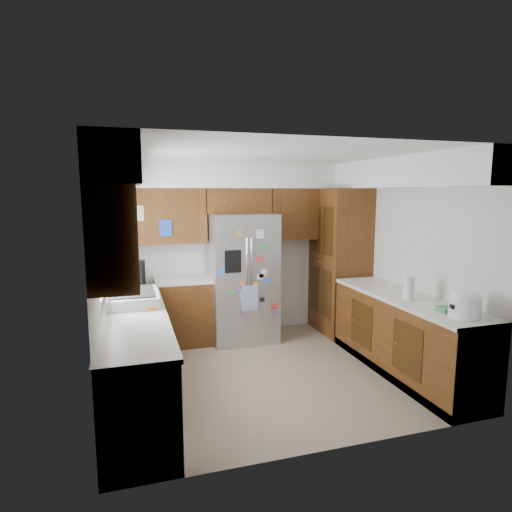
# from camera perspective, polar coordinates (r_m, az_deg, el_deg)

# --- Properties ---
(floor) EXTENTS (3.60, 3.60, 0.00)m
(floor) POSITION_cam_1_polar(r_m,az_deg,el_deg) (5.21, 1.73, -15.21)
(floor) COLOR gray
(floor) RESTS_ON ground
(room_shell) EXTENTS (3.64, 3.24, 2.52)m
(room_shell) POSITION_cam_1_polar(r_m,az_deg,el_deg) (5.09, -0.63, 5.44)
(room_shell) COLOR silver
(room_shell) RESTS_ON ground
(left_counter_run) EXTENTS (1.36, 3.20, 0.92)m
(left_counter_run) POSITION_cam_1_polar(r_m,az_deg,el_deg) (4.84, -14.14, -11.89)
(left_counter_run) COLOR #47270D
(left_counter_run) RESTS_ON ground
(right_counter_run) EXTENTS (0.63, 2.25, 0.92)m
(right_counter_run) POSITION_cam_1_polar(r_m,az_deg,el_deg) (5.32, 19.23, -10.31)
(right_counter_run) COLOR #47270D
(right_counter_run) RESTS_ON ground
(pantry) EXTENTS (0.60, 0.90, 2.15)m
(pantry) POSITION_cam_1_polar(r_m,az_deg,el_deg) (6.51, 11.08, -0.67)
(pantry) COLOR #47270D
(pantry) RESTS_ON ground
(fridge) EXTENTS (0.90, 0.79, 1.80)m
(fridge) POSITION_cam_1_polar(r_m,az_deg,el_deg) (6.04, -1.90, -2.90)
(fridge) COLOR #96979B
(fridge) RESTS_ON ground
(bridge_cabinet) EXTENTS (0.96, 0.34, 0.35)m
(bridge_cabinet) POSITION_cam_1_polar(r_m,az_deg,el_deg) (6.14, -2.50, 7.38)
(bridge_cabinet) COLOR #47270D
(bridge_cabinet) RESTS_ON fridge
(fridge_top_items) EXTENTS (0.93, 0.29, 0.29)m
(fridge_top_items) POSITION_cam_1_polar(r_m,az_deg,el_deg) (6.05, -3.62, 10.20)
(fridge_top_items) COLOR #2628BF
(fridge_top_items) RESTS_ON bridge_cabinet
(sink_assembly) EXTENTS (0.52, 0.70, 0.37)m
(sink_assembly) POSITION_cam_1_polar(r_m,az_deg,el_deg) (4.74, -16.10, -5.34)
(sink_assembly) COLOR silver
(sink_assembly) RESTS_ON left_counter_run
(left_counter_clutter) EXTENTS (0.30, 0.86, 0.38)m
(left_counter_clutter) POSITION_cam_1_polar(r_m,az_deg,el_deg) (5.46, -15.81, -2.85)
(left_counter_clutter) COLOR black
(left_counter_clutter) RESTS_ON left_counter_run
(rice_cooker) EXTENTS (0.30, 0.29, 0.25)m
(rice_cooker) POSITION_cam_1_polar(r_m,az_deg,el_deg) (4.52, 26.08, -5.73)
(rice_cooker) COLOR white
(rice_cooker) RESTS_ON right_counter_run
(paper_towel) EXTENTS (0.11, 0.11, 0.26)m
(paper_towel) POSITION_cam_1_polar(r_m,az_deg,el_deg) (5.02, 19.68, -4.02)
(paper_towel) COLOR white
(paper_towel) RESTS_ON right_counter_run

